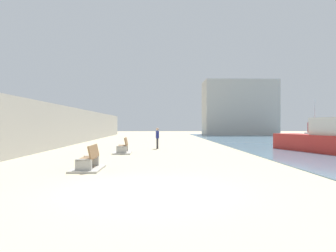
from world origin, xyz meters
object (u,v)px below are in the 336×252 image
bench_far (123,149)px  person_walking (157,137)px  boat_far_right (327,140)px  bench_near (88,164)px  boat_nearest (315,132)px

bench_far → person_walking: bearing=59.9°
bench_far → person_walking: person_walking is taller
person_walking → bench_far: bearing=-120.1°
bench_far → boat_far_right: bearing=-1.3°
person_walking → boat_far_right: bearing=-20.5°
bench_near → person_walking: bearing=76.4°
bench_near → person_walking: person_walking is taller
bench_near → boat_far_right: size_ratio=0.26×
bench_far → boat_far_right: boat_far_right is taller
bench_near → person_walking: (2.66, 11.00, 0.66)m
boat_nearest → boat_far_right: bearing=-114.5°
bench_far → boat_nearest: bearing=43.9°
boat_far_right → person_walking: bearing=159.5°
boat_nearest → bench_far: bearing=-136.1°
bench_near → boat_nearest: size_ratio=0.29×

